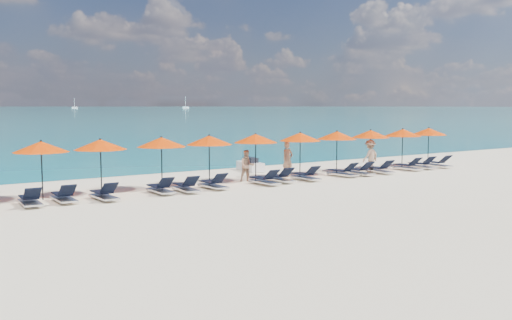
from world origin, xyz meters
TOP-DOWN VIEW (x-y plane):
  - ground at (0.00, 0.00)m, footprint 1400.00×1400.00m
  - sailboat_near at (147.32, 530.31)m, footprint 5.53×1.84m
  - sailboat_far at (240.37, 481.91)m, footprint 6.34×2.11m
  - jetski at (3.20, 8.29)m, footprint 1.04×2.13m
  - beachgoer_a at (3.37, 5.17)m, footprint 0.67×0.47m
  - beachgoer_b at (0.65, 4.70)m, footprint 0.81×0.61m
  - beachgoer_c at (8.23, 4.27)m, footprint 1.18×0.66m
  - umbrella_2 at (-8.54, 4.83)m, footprint 2.10×2.10m
  - umbrella_3 at (-6.28, 4.77)m, footprint 2.10×2.10m
  - umbrella_4 at (-3.64, 4.79)m, footprint 2.10×2.10m
  - umbrella_5 at (-1.32, 4.79)m, footprint 2.10×2.10m
  - umbrella_6 at (1.17, 4.77)m, footprint 2.10×2.10m
  - umbrella_7 at (3.72, 4.60)m, footprint 2.10×2.10m
  - umbrella_8 at (6.17, 4.64)m, footprint 2.10×2.10m
  - umbrella_9 at (8.65, 4.68)m, footprint 2.10×2.10m
  - umbrella_10 at (11.14, 4.64)m, footprint 2.10×2.10m
  - umbrella_11 at (13.50, 4.74)m, footprint 2.10×2.10m
  - lounger_3 at (-9.27, 3.62)m, footprint 0.71×1.73m
  - lounger_4 at (-8.06, 3.70)m, footprint 0.65×1.71m
  - lounger_5 at (-6.66, 3.37)m, footprint 0.67×1.72m
  - lounger_6 at (-4.25, 3.60)m, footprint 0.65×1.71m
  - lounger_7 at (-3.20, 3.41)m, footprint 0.74×1.74m
  - lounger_8 at (-1.83, 3.56)m, footprint 0.63×1.70m
  - lounger_9 at (0.72, 3.36)m, footprint 0.65×1.71m
  - lounger_10 at (1.80, 3.65)m, footprint 0.75×1.74m
  - lounger_11 at (3.20, 3.52)m, footprint 0.65×1.71m
  - lounger_12 at (5.66, 3.60)m, footprint 0.75×1.74m
  - lounger_13 at (6.71, 3.50)m, footprint 0.63×1.70m
  - lounger_14 at (8.15, 3.48)m, footprint 0.74×1.74m
  - lounger_15 at (10.49, 3.66)m, footprint 0.63×1.71m
  - lounger_16 at (11.70, 3.69)m, footprint 0.72×1.73m
  - lounger_17 at (13.03, 3.65)m, footprint 0.68×1.72m

SIDE VIEW (x-z plane):
  - ground at x=0.00m, z-range 0.00..0.00m
  - lounger_3 at x=-9.27m, z-range -0.09..0.56m
  - lounger_4 at x=-8.06m, z-range -0.09..0.56m
  - lounger_5 at x=-6.66m, z-range -0.09..0.56m
  - lounger_6 at x=-4.25m, z-range -0.09..0.56m
  - lounger_7 at x=-3.20m, z-range -0.09..0.56m
  - lounger_8 at x=-1.83m, z-range -0.09..0.56m
  - lounger_9 at x=0.72m, z-range -0.09..0.56m
  - lounger_10 at x=1.80m, z-range -0.09..0.56m
  - lounger_11 at x=3.20m, z-range -0.09..0.56m
  - lounger_12 at x=5.66m, z-range -0.09..0.56m
  - lounger_13 at x=6.71m, z-range -0.09..0.56m
  - lounger_14 at x=8.15m, z-range -0.09..0.56m
  - lounger_15 at x=10.49m, z-range -0.09..0.56m
  - lounger_16 at x=11.70m, z-range -0.09..0.56m
  - lounger_17 at x=13.03m, z-range -0.09..0.56m
  - jetski at x=3.20m, z-range -0.06..0.66m
  - beachgoer_b at x=0.65m, z-range 0.00..1.49m
  - beachgoer_c at x=8.23m, z-range 0.00..1.73m
  - beachgoer_a at x=3.37m, z-range 0.00..1.74m
  - sailboat_near at x=147.32m, z-range -4.03..6.11m
  - sailboat_far at x=240.37m, z-range -4.62..7.01m
  - umbrella_2 at x=-8.54m, z-range 0.88..3.16m
  - umbrella_3 at x=-6.28m, z-range 0.88..3.16m
  - umbrella_4 at x=-3.64m, z-range 0.88..3.16m
  - umbrella_5 at x=-1.32m, z-range 0.88..3.16m
  - umbrella_6 at x=1.17m, z-range 0.88..3.16m
  - umbrella_7 at x=3.72m, z-range 0.88..3.16m
  - umbrella_8 at x=6.17m, z-range 0.88..3.16m
  - umbrella_9 at x=8.65m, z-range 0.88..3.16m
  - umbrella_10 at x=11.14m, z-range 0.88..3.16m
  - umbrella_11 at x=13.50m, z-range 0.88..3.16m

